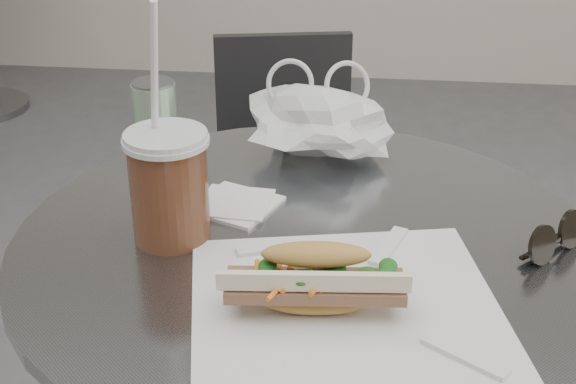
# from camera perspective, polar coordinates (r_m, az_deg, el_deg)

# --- Properties ---
(chair_far) EXTENTS (0.40, 0.43, 0.76)m
(chair_far) POSITION_cam_1_polar(r_m,az_deg,el_deg) (1.87, 0.03, -2.48)
(chair_far) COLOR #2D2D30
(chair_far) RESTS_ON ground
(sandwich_paper) EXTENTS (0.40, 0.38, 0.00)m
(sandwich_paper) POSITION_cam_1_polar(r_m,az_deg,el_deg) (0.90, 4.15, -8.26)
(sandwich_paper) COLOR white
(sandwich_paper) RESTS_ON cafe_table
(banh_mi) EXTENTS (0.25, 0.11, 0.08)m
(banh_mi) POSITION_cam_1_polar(r_m,az_deg,el_deg) (0.87, 1.95, -6.26)
(banh_mi) COLOR #B88345
(banh_mi) RESTS_ON sandwich_paper
(iced_coffee) EXTENTS (0.11, 0.11, 0.31)m
(iced_coffee) POSITION_cam_1_polar(r_m,az_deg,el_deg) (1.01, -8.47, 0.54)
(iced_coffee) COLOR brown
(iced_coffee) RESTS_ON cafe_table
(sunglasses) EXTENTS (0.09, 0.09, 0.05)m
(sunglasses) POSITION_cam_1_polar(r_m,az_deg,el_deg) (1.04, 18.43, -3.21)
(sunglasses) COLOR black
(sunglasses) RESTS_ON cafe_table
(plastic_bag) EXTENTS (0.24, 0.20, 0.11)m
(plastic_bag) POSITION_cam_1_polar(r_m,az_deg,el_deg) (1.24, 2.07, 4.86)
(plastic_bag) COLOR white
(plastic_bag) RESTS_ON cafe_table
(napkin_stack) EXTENTS (0.13, 0.13, 0.01)m
(napkin_stack) POSITION_cam_1_polar(r_m,az_deg,el_deg) (1.11, -3.74, -0.86)
(napkin_stack) COLOR white
(napkin_stack) RESTS_ON cafe_table
(drink_can) EXTENTS (0.07, 0.07, 0.13)m
(drink_can) POSITION_cam_1_polar(r_m,az_deg,el_deg) (1.24, -9.39, 4.96)
(drink_can) COLOR #549057
(drink_can) RESTS_ON cafe_table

